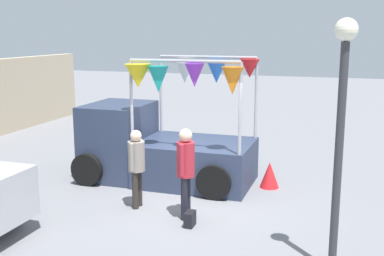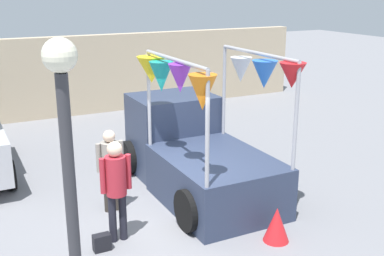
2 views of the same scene
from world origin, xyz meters
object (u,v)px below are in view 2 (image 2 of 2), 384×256
(vendor_truck, at_px, (192,147))
(folded_kite_bundle_crimson, at_px, (277,224))
(person_customer, at_px, (116,182))
(handbag, at_px, (102,242))
(person_vendor, at_px, (110,163))
(street_lamp, at_px, (69,173))

(vendor_truck, height_order, folded_kite_bundle_crimson, vendor_truck)
(vendor_truck, bearing_deg, person_customer, -145.27)
(handbag, xyz_separation_m, folded_kite_bundle_crimson, (2.71, -1.02, 0.16))
(person_vendor, bearing_deg, vendor_truck, 10.64)
(vendor_truck, relative_size, handbag, 14.68)
(folded_kite_bundle_crimson, bearing_deg, handbag, 159.34)
(person_customer, height_order, street_lamp, street_lamp)
(street_lamp, bearing_deg, vendor_truck, 50.83)
(street_lamp, bearing_deg, folded_kite_bundle_crimson, 22.60)
(vendor_truck, relative_size, folded_kite_bundle_crimson, 6.85)
(vendor_truck, height_order, street_lamp, street_lamp)
(person_customer, relative_size, person_vendor, 1.09)
(vendor_truck, distance_m, handbag, 3.10)
(person_customer, height_order, handbag, person_customer)
(person_vendor, height_order, folded_kite_bundle_crimson, person_vendor)
(folded_kite_bundle_crimson, bearing_deg, street_lamp, -157.40)
(person_customer, bearing_deg, street_lamp, -115.41)
(vendor_truck, xyz_separation_m, folded_kite_bundle_crimson, (0.22, -2.71, -0.59))
(person_customer, bearing_deg, person_vendor, 77.17)
(person_vendor, bearing_deg, person_customer, -102.83)
(street_lamp, bearing_deg, person_customer, 64.59)
(handbag, height_order, folded_kite_bundle_crimson, folded_kite_bundle_crimson)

